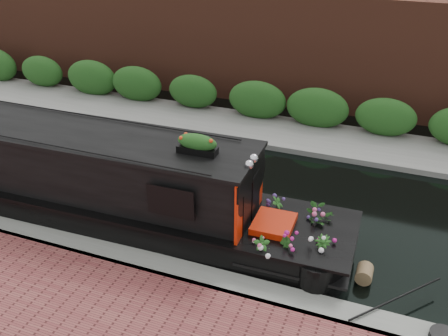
% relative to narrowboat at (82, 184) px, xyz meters
% --- Properties ---
extents(ground, '(80.00, 80.00, 0.00)m').
position_rel_narrowboat_xyz_m(ground, '(1.86, 1.99, -0.85)').
color(ground, black).
rests_on(ground, ground).
extents(near_bank_coping, '(40.00, 0.60, 0.50)m').
position_rel_narrowboat_xyz_m(near_bank_coping, '(1.86, -1.31, -0.85)').
color(near_bank_coping, gray).
rests_on(near_bank_coping, ground).
extents(far_bank_path, '(40.00, 2.40, 0.34)m').
position_rel_narrowboat_xyz_m(far_bank_path, '(1.86, 6.19, -0.85)').
color(far_bank_path, slate).
rests_on(far_bank_path, ground).
extents(far_hedge, '(40.00, 1.10, 2.80)m').
position_rel_narrowboat_xyz_m(far_hedge, '(1.86, 7.09, -0.85)').
color(far_hedge, '#204D19').
rests_on(far_hedge, ground).
extents(far_brick_wall, '(40.00, 1.00, 8.00)m').
position_rel_narrowboat_xyz_m(far_brick_wall, '(1.86, 9.19, -0.85)').
color(far_brick_wall, '#5A2C1E').
rests_on(far_brick_wall, ground).
extents(narrowboat, '(12.16, 2.41, 2.84)m').
position_rel_narrowboat_xyz_m(narrowboat, '(0.00, 0.00, 0.00)').
color(narrowboat, black).
rests_on(narrowboat, ground).
extents(rope_fender, '(0.33, 0.41, 0.33)m').
position_rel_narrowboat_xyz_m(rope_fender, '(6.59, -0.00, -0.68)').
color(rope_fender, olive).
rests_on(rope_fender, ground).
extents(coiled_mooring_rope, '(0.44, 0.44, 0.12)m').
position_rel_narrowboat_xyz_m(coiled_mooring_rope, '(8.03, -1.33, -0.54)').
color(coiled_mooring_rope, black).
rests_on(coiled_mooring_rope, near_bank_coping).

